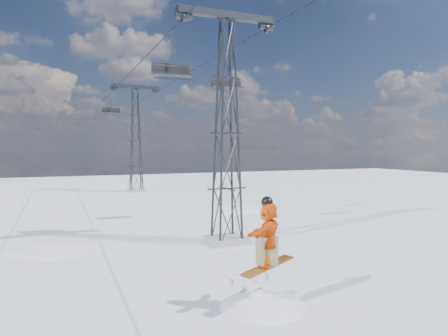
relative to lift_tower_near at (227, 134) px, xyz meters
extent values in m
plane|color=white|center=(-0.80, -8.00, -5.47)|extent=(120.00, 120.00, 0.00)
sphere|color=white|center=(5.20, 10.00, -14.97)|extent=(20.00, 20.00, 20.00)
cube|color=#999999|center=(0.00, 0.00, -5.32)|extent=(1.80, 1.80, 0.30)
cube|color=#282A2E|center=(0.00, 0.00, 5.78)|extent=(5.00, 0.35, 0.35)
cube|color=#282A2E|center=(-2.20, 0.00, 5.58)|extent=(0.80, 0.25, 0.50)
cube|color=#282A2E|center=(2.20, 0.00, 5.58)|extent=(0.80, 0.25, 0.50)
cube|color=#999999|center=(0.00, 25.00, -5.32)|extent=(1.80, 1.80, 0.30)
cube|color=#282A2E|center=(0.00, 25.00, 5.78)|extent=(5.00, 0.35, 0.35)
cube|color=#282A2E|center=(-2.20, 25.00, 5.58)|extent=(0.80, 0.25, 0.50)
cube|color=#282A2E|center=(2.20, 25.00, 5.58)|extent=(0.80, 0.25, 0.50)
cylinder|color=black|center=(-2.20, 11.50, 5.38)|extent=(0.06, 51.00, 0.06)
cylinder|color=black|center=(2.20, 11.50, 5.38)|extent=(0.06, 51.00, 0.06)
cube|color=orange|center=(-2.10, -8.07, -4.14)|extent=(1.96, 0.99, 0.27)
imported|color=#F5570A|center=(-2.10, -8.07, -3.18)|extent=(1.74, 1.48, 1.88)
cube|color=#8C7F56|center=(-2.10, -8.07, -3.69)|extent=(0.66, 0.64, 0.87)
sphere|color=black|center=(-2.10, -8.07, -2.26)|extent=(0.35, 0.35, 0.35)
cylinder|color=black|center=(-2.20, 2.00, 4.24)|extent=(0.08, 0.08, 2.29)
cube|color=black|center=(-2.20, 2.00, 3.09)|extent=(2.08, 0.47, 0.08)
cube|color=black|center=(-2.20, 2.23, 3.40)|extent=(2.08, 0.06, 0.57)
cylinder|color=black|center=(-2.20, 1.74, 2.83)|extent=(2.08, 0.06, 0.06)
cylinder|color=black|center=(-2.20, 1.69, 3.46)|extent=(2.08, 0.05, 0.05)
cylinder|color=black|center=(2.20, 5.05, 4.26)|extent=(0.08, 0.08, 2.24)
cube|color=black|center=(2.20, 5.05, 3.14)|extent=(2.04, 0.46, 0.08)
cube|color=black|center=(2.20, 5.27, 3.44)|extent=(2.04, 0.06, 0.56)
cylinder|color=black|center=(2.20, 4.79, 2.88)|extent=(2.04, 0.06, 0.06)
cylinder|color=black|center=(2.20, 4.74, 3.50)|extent=(2.04, 0.05, 0.05)
cylinder|color=black|center=(-2.20, 27.72, 4.28)|extent=(0.08, 0.08, 2.20)
cube|color=black|center=(-2.20, 27.72, 3.18)|extent=(2.00, 0.45, 0.08)
cube|color=black|center=(-2.20, 27.94, 3.48)|extent=(2.00, 0.06, 0.55)
cylinder|color=black|center=(-2.20, 27.47, 2.93)|extent=(2.00, 0.06, 0.06)
cylinder|color=black|center=(-2.20, 27.42, 3.53)|extent=(2.00, 0.05, 0.05)
camera|label=1|loc=(-7.74, -18.23, -0.65)|focal=32.00mm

